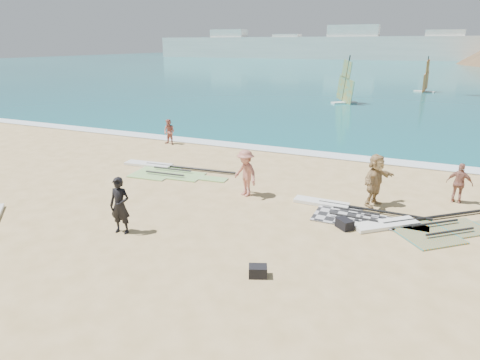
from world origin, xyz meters
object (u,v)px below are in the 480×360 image
at_px(rig_green, 164,170).
at_px(beachgoer_right, 375,180).
at_px(gear_bag_near, 258,271).
at_px(rig_orange, 422,227).
at_px(beachgoer_left, 169,132).
at_px(gear_bag_far, 345,224).
at_px(person_wetsuit, 120,206).
at_px(rig_grey, 345,211).
at_px(beachgoer_mid, 245,173).
at_px(beachgoer_back, 459,183).

bearing_deg(rig_green, beachgoer_right, -7.11).
bearing_deg(rig_green, gear_bag_near, -46.78).
height_order(rig_green, rig_orange, rig_green).
bearing_deg(beachgoer_left, beachgoer_right, -19.30).
relative_size(gear_bag_far, person_wetsuit, 0.29).
relative_size(person_wetsuit, beachgoer_right, 0.94).
bearing_deg(rig_orange, rig_green, 130.79).
height_order(gear_bag_far, beachgoer_right, beachgoer_right).
xyz_separation_m(rig_grey, beachgoer_left, (-11.43, 6.23, 0.70)).
xyz_separation_m(rig_orange, person_wetsuit, (-8.82, -4.18, 0.87)).
xyz_separation_m(rig_grey, person_wetsuit, (-6.27, -4.48, 0.88)).
bearing_deg(beachgoer_right, gear_bag_near, -175.19).
bearing_deg(beachgoer_mid, gear_bag_near, -35.06).
bearing_deg(gear_bag_near, gear_bag_far, 67.58).
bearing_deg(beachgoer_right, rig_grey, 167.58).
distance_m(rig_green, gear_bag_near, 10.00).
xyz_separation_m(beachgoer_mid, beachgoer_back, (7.67, 2.53, -0.16)).
bearing_deg(gear_bag_near, rig_orange, 51.14).
bearing_deg(beachgoer_left, rig_grey, -25.37).
bearing_deg(beachgoer_right, beachgoer_mid, 125.88).
bearing_deg(rig_grey, gear_bag_near, -103.52).
relative_size(gear_bag_near, beachgoer_mid, 0.25).
height_order(gear_bag_near, person_wetsuit, person_wetsuit).
relative_size(person_wetsuit, beachgoer_back, 1.19).
relative_size(rig_green, gear_bag_near, 12.30).
bearing_deg(beachgoer_left, rig_green, -56.50).
bearing_deg(beachgoer_mid, rig_orange, 24.99).
height_order(beachgoer_left, beachgoer_back, beachgoer_back).
xyz_separation_m(rig_green, beachgoer_right, (9.57, -0.46, 0.94)).
distance_m(rig_orange, gear_bag_far, 2.55).
bearing_deg(beachgoer_back, rig_orange, 79.45).
relative_size(beachgoer_left, beachgoer_right, 0.76).
bearing_deg(person_wetsuit, beachgoer_back, 27.16).
height_order(beachgoer_mid, beachgoer_back, beachgoer_mid).
bearing_deg(beachgoer_back, gear_bag_near, 68.16).
xyz_separation_m(gear_bag_far, person_wetsuit, (-6.49, -3.15, 0.76)).
bearing_deg(rig_grey, rig_green, 170.80).
height_order(gear_bag_near, beachgoer_left, beachgoer_left).
relative_size(rig_grey, rig_green, 0.83).
xyz_separation_m(rig_orange, beachgoer_mid, (-6.49, 0.44, 0.89)).
height_order(person_wetsuit, beachgoer_mid, beachgoer_mid).
bearing_deg(gear_bag_far, gear_bag_near, -112.42).
distance_m(beachgoer_mid, beachgoer_back, 8.08).
bearing_deg(gear_bag_far, beachgoer_back, 48.71).
distance_m(gear_bag_near, beachgoer_mid, 5.93).
bearing_deg(beachgoer_mid, rig_grey, 26.80).
relative_size(beachgoer_mid, beachgoer_back, 1.21).
distance_m(person_wetsuit, beachgoer_mid, 5.18).
height_order(gear_bag_near, beachgoer_right, beachgoer_right).
distance_m(gear_bag_near, beachgoer_right, 6.71).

